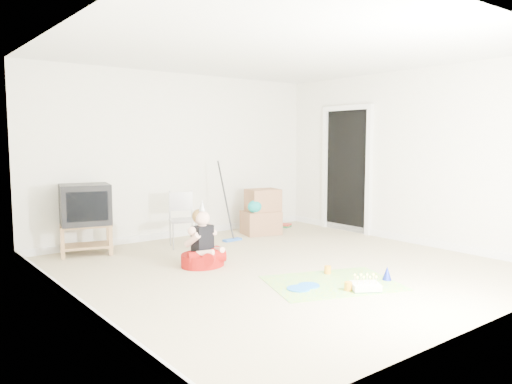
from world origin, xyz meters
TOP-DOWN VIEW (x-y plane):
  - ground at (0.00, 0.00)m, footprint 5.00×5.00m
  - doorway_recess at (2.48, 1.20)m, footprint 0.02×0.90m
  - tv_stand at (-1.67, 2.14)m, footprint 0.76×0.59m
  - crt_tv at (-1.67, 2.14)m, footprint 0.73×0.65m
  - folding_chair at (-0.39, 1.75)m, footprint 0.47×0.46m
  - cardboard_boxes at (1.14, 1.85)m, footprint 0.68×0.58m
  - floor_mop at (0.42, 1.68)m, footprint 0.31×0.41m
  - book_pile at (1.86, 2.14)m, footprint 0.29×0.32m
  - seated_woman at (-0.74, 0.65)m, footprint 0.69×0.69m
  - party_mat at (-0.03, -0.87)m, footprint 1.63×1.41m
  - birthday_cake at (0.04, -1.26)m, footprint 0.36×0.34m
  - blue_plate_near at (-0.32, -0.80)m, footprint 0.27×0.27m
  - blue_plate_far at (-0.48, -0.82)m, footprint 0.33×0.33m
  - orange_cup_near at (0.20, -0.57)m, footprint 0.09×0.09m
  - orange_cup_far at (-0.11, -1.16)m, footprint 0.10×0.10m
  - blue_party_hat at (0.53, -1.16)m, footprint 0.15×0.15m

SIDE VIEW (x-z plane):
  - ground at x=0.00m, z-range 0.00..0.00m
  - party_mat at x=-0.03m, z-range 0.00..0.01m
  - blue_plate_near at x=-0.32m, z-range 0.01..0.02m
  - blue_plate_far at x=-0.48m, z-range 0.01..0.02m
  - book_pile at x=1.86m, z-range 0.00..0.06m
  - birthday_cake at x=0.04m, z-range -0.03..0.11m
  - orange_cup_far at x=-0.11m, z-range 0.01..0.10m
  - orange_cup_near at x=0.20m, z-range 0.01..0.10m
  - blue_party_hat at x=0.53m, z-range 0.01..0.16m
  - seated_woman at x=-0.74m, z-range -0.23..0.59m
  - tv_stand at x=-1.67m, z-range 0.04..0.46m
  - floor_mop at x=0.42m, z-range -0.35..0.87m
  - cardboard_boxes at x=1.14m, z-range -0.01..0.73m
  - folding_chair at x=-0.39m, z-range -0.01..0.80m
  - crt_tv at x=-1.67m, z-range 0.42..0.96m
  - doorway_recess at x=2.48m, z-range 0.00..2.05m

